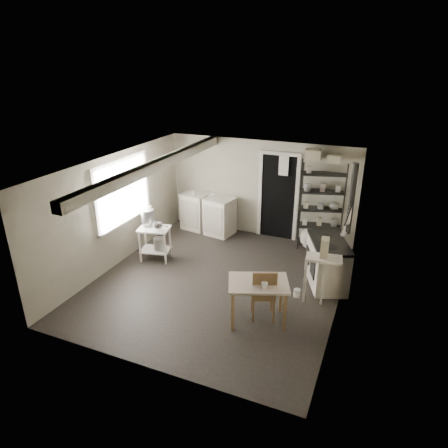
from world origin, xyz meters
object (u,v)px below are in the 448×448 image
at_px(stockpot, 148,216).
at_px(stove, 327,263).
at_px(prep_table, 155,242).
at_px(work_table, 258,300).
at_px(chair, 263,291).
at_px(shelf_rack, 321,208).
at_px(base_cabinets, 208,213).
at_px(flour_sack, 309,239).

relative_size(stockpot, stove, 0.26).
relative_size(prep_table, stockpot, 2.44).
height_order(prep_table, work_table, prep_table).
bearing_deg(chair, prep_table, 136.36).
height_order(prep_table, chair, chair).
bearing_deg(work_table, shelf_rack, 83.00).
xyz_separation_m(stockpot, base_cabinets, (0.57, 1.76, -0.48)).
height_order(stockpot, base_cabinets, stockpot).
xyz_separation_m(stockpot, shelf_rack, (3.26, 1.89, 0.01)).
distance_m(chair, flour_sack, 2.90).
distance_m(shelf_rack, flour_sack, 0.74).
relative_size(shelf_rack, flour_sack, 3.97).
bearing_deg(stove, shelf_rack, 84.21).
bearing_deg(shelf_rack, base_cabinets, 166.38).
height_order(base_cabinets, chair, chair).
bearing_deg(base_cabinets, shelf_rack, 12.39).
bearing_deg(shelf_rack, flour_sack, -152.83).
distance_m(stockpot, stove, 3.76).
height_order(work_table, flour_sack, work_table).
bearing_deg(stove, base_cabinets, 133.69).
bearing_deg(shelf_rack, stove, -90.14).
bearing_deg(flour_sack, base_cabinets, 179.44).
distance_m(prep_table, work_table, 2.95).
distance_m(base_cabinets, chair, 3.74).
bearing_deg(flour_sack, stockpot, -150.69).
relative_size(prep_table, work_table, 0.77).
xyz_separation_m(base_cabinets, stove, (3.14, -1.42, -0.02)).
distance_m(prep_table, flour_sack, 3.44).
height_order(prep_table, flour_sack, prep_table).
bearing_deg(shelf_rack, prep_table, -163.82).
distance_m(base_cabinets, shelf_rack, 2.74).
relative_size(shelf_rack, work_table, 2.11).
bearing_deg(prep_table, shelf_rack, 32.46).
xyz_separation_m(shelf_rack, work_table, (-0.39, -3.17, -0.57)).
distance_m(stockpot, work_table, 3.19).
relative_size(work_table, flour_sack, 1.89).
relative_size(stockpot, chair, 0.32).
xyz_separation_m(shelf_rack, stove, (0.45, -1.55, -0.51)).
bearing_deg(base_cabinets, stove, -14.65).
xyz_separation_m(prep_table, stockpot, (-0.18, 0.07, 0.54)).
xyz_separation_m(prep_table, stove, (3.53, 0.41, 0.04)).
relative_size(prep_table, shelf_rack, 0.36).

